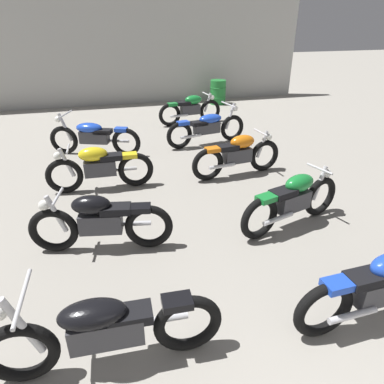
% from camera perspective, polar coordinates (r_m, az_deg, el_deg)
% --- Properties ---
extents(back_wall, '(12.80, 0.24, 3.60)m').
position_cam_1_polar(back_wall, '(13.51, -10.26, 21.51)').
color(back_wall, '#B2B2AD').
rests_on(back_wall, ground).
extents(motorcycle_left_row_1, '(2.17, 0.68, 0.97)m').
position_cam_1_polar(motorcycle_left_row_1, '(3.49, -13.91, -20.72)').
color(motorcycle_left_row_1, black).
rests_on(motorcycle_left_row_1, ground).
extents(motorcycle_left_row_2, '(1.96, 0.57, 0.88)m').
position_cam_1_polar(motorcycle_left_row_2, '(4.98, -14.69, -4.55)').
color(motorcycle_left_row_2, black).
rests_on(motorcycle_left_row_2, ground).
extents(motorcycle_left_row_3, '(1.97, 0.48, 0.88)m').
position_cam_1_polar(motorcycle_left_row_3, '(6.74, -14.76, 3.98)').
color(motorcycle_left_row_3, black).
rests_on(motorcycle_left_row_3, ground).
extents(motorcycle_left_row_4, '(2.07, 0.98, 0.97)m').
position_cam_1_polar(motorcycle_left_row_4, '(8.55, -15.64, 8.69)').
color(motorcycle_left_row_4, black).
rests_on(motorcycle_left_row_4, ground).
extents(motorcycle_right_row_1, '(1.97, 0.48, 0.88)m').
position_cam_1_polar(motorcycle_right_row_1, '(4.25, 28.17, -13.43)').
color(motorcycle_right_row_1, black).
rests_on(motorcycle_right_row_1, ground).
extents(motorcycle_right_row_2, '(1.92, 0.74, 0.88)m').
position_cam_1_polar(motorcycle_right_row_2, '(5.58, 16.06, -1.18)').
color(motorcycle_right_row_2, black).
rests_on(motorcycle_right_row_2, ground).
extents(motorcycle_right_row_3, '(1.97, 0.56, 0.88)m').
position_cam_1_polar(motorcycle_right_row_3, '(7.18, 7.42, 6.10)').
color(motorcycle_right_row_3, black).
rests_on(motorcycle_right_row_3, ground).
extents(motorcycle_right_row_4, '(2.15, 0.76, 0.97)m').
position_cam_1_polar(motorcycle_right_row_4, '(8.97, 2.49, 10.49)').
color(motorcycle_right_row_4, black).
rests_on(motorcycle_right_row_4, ground).
extents(motorcycle_right_row_5, '(1.97, 0.55, 0.88)m').
position_cam_1_polar(motorcycle_right_row_5, '(10.77, -0.24, 13.36)').
color(motorcycle_right_row_5, black).
rests_on(motorcycle_right_row_5, ground).
extents(oil_drum, '(0.59, 0.59, 0.85)m').
position_cam_1_polar(oil_drum, '(13.41, 4.23, 15.85)').
color(oil_drum, '#1E722D').
rests_on(oil_drum, ground).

